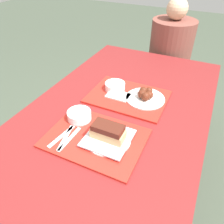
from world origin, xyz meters
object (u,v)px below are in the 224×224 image
at_px(wings_plate_far, 145,96).
at_px(person_seated_across, 170,49).
at_px(tray_near, 96,138).
at_px(brisket_sandwich_plate, 108,135).
at_px(bowl_coleslaw_far, 115,86).
at_px(bowl_coleslaw_near, 79,115).
at_px(tray_far, 128,97).

height_order(wings_plate_far, person_seated_across, person_seated_across).
xyz_separation_m(tray_near, brisket_sandwich_plate, (0.06, 0.01, 0.04)).
bearing_deg(tray_near, bowl_coleslaw_far, 102.51).
xyz_separation_m(bowl_coleslaw_near, person_seated_across, (0.19, 1.23, -0.07)).
xyz_separation_m(tray_far, brisket_sandwich_plate, (0.06, -0.38, 0.04)).
height_order(tray_near, tray_far, same).
bearing_deg(bowl_coleslaw_far, bowl_coleslaw_near, -97.84).
bearing_deg(tray_far, person_seated_across, 87.43).
bearing_deg(wings_plate_far, tray_far, -171.06).
height_order(tray_far, bowl_coleslaw_near, bowl_coleslaw_near).
relative_size(tray_far, brisket_sandwich_plate, 2.14).
distance_m(bowl_coleslaw_far, wings_plate_far, 0.20).
xyz_separation_m(tray_near, bowl_coleslaw_far, (-0.09, 0.42, 0.03)).
relative_size(tray_far, bowl_coleslaw_near, 3.71).
bearing_deg(bowl_coleslaw_far, brisket_sandwich_plate, -69.41).
relative_size(wings_plate_far, person_seated_across, 0.31).
height_order(brisket_sandwich_plate, wings_plate_far, brisket_sandwich_plate).
height_order(tray_far, person_seated_across, person_seated_across).
distance_m(tray_near, wings_plate_far, 0.42).
distance_m(brisket_sandwich_plate, bowl_coleslaw_far, 0.44).
distance_m(tray_near, bowl_coleslaw_near, 0.17).
bearing_deg(person_seated_across, wings_plate_far, -86.17).
distance_m(brisket_sandwich_plate, wings_plate_far, 0.40).
relative_size(tray_far, person_seated_across, 0.63).
xyz_separation_m(tray_far, bowl_coleslaw_near, (-0.15, -0.31, 0.03)).
bearing_deg(wings_plate_far, brisket_sandwich_plate, -96.77).
bearing_deg(bowl_coleslaw_far, tray_far, -17.70).
relative_size(bowl_coleslaw_near, bowl_coleslaw_far, 1.00).
bearing_deg(person_seated_across, bowl_coleslaw_far, -98.97).
bearing_deg(bowl_coleslaw_near, tray_near, -31.12).
height_order(bowl_coleslaw_near, brisket_sandwich_plate, brisket_sandwich_plate).
relative_size(brisket_sandwich_plate, bowl_coleslaw_far, 1.73).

